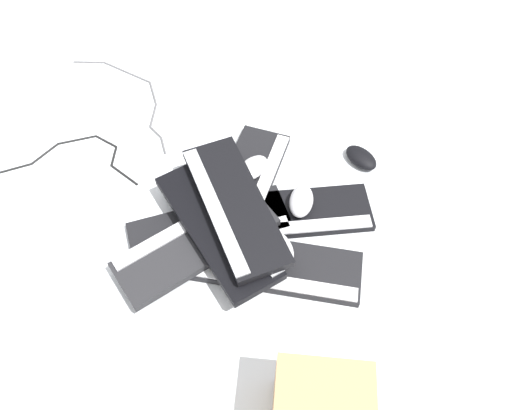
{
  "coord_description": "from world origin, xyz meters",
  "views": [
    {
      "loc": [
        -0.31,
        -0.66,
        1.18
      ],
      "look_at": [
        0.02,
        0.05,
        0.06
      ],
      "focal_mm": 35.0,
      "sensor_mm": 36.0,
      "label": 1
    }
  ],
  "objects_px": {
    "keyboard_3": "(278,266)",
    "mouse_2": "(279,248)",
    "keyboard_0": "(293,214)",
    "mouse_3": "(252,168)",
    "keyboard_6": "(234,205)",
    "keyboard_2": "(210,228)",
    "mouse_4": "(226,184)",
    "keyboard_5": "(218,225)",
    "keyboard_1": "(245,186)",
    "mouse_0": "(361,158)",
    "keyboard_4": "(196,242)",
    "mouse_1": "(301,201)"
  },
  "relations": [
    {
      "from": "mouse_0",
      "to": "mouse_2",
      "type": "distance_m",
      "value": 0.42
    },
    {
      "from": "mouse_1",
      "to": "keyboard_6",
      "type": "bearing_deg",
      "value": 116.94
    },
    {
      "from": "mouse_2",
      "to": "keyboard_5",
      "type": "bearing_deg",
      "value": -132.92
    },
    {
      "from": "mouse_4",
      "to": "keyboard_3",
      "type": "bearing_deg",
      "value": 162.04
    },
    {
      "from": "keyboard_6",
      "to": "keyboard_2",
      "type": "bearing_deg",
      "value": 167.62
    },
    {
      "from": "keyboard_3",
      "to": "mouse_4",
      "type": "distance_m",
      "value": 0.29
    },
    {
      "from": "keyboard_6",
      "to": "mouse_3",
      "type": "height_order",
      "value": "keyboard_6"
    },
    {
      "from": "keyboard_5",
      "to": "mouse_3",
      "type": "relative_size",
      "value": 4.14
    },
    {
      "from": "keyboard_0",
      "to": "mouse_3",
      "type": "xyz_separation_m",
      "value": [
        -0.05,
        0.17,
        0.04
      ]
    },
    {
      "from": "keyboard_5",
      "to": "mouse_1",
      "type": "relative_size",
      "value": 4.14
    },
    {
      "from": "keyboard_0",
      "to": "mouse_2",
      "type": "distance_m",
      "value": 0.14
    },
    {
      "from": "keyboard_3",
      "to": "keyboard_4",
      "type": "relative_size",
      "value": 0.97
    },
    {
      "from": "keyboard_1",
      "to": "keyboard_5",
      "type": "xyz_separation_m",
      "value": [
        -0.14,
        -0.13,
        0.06
      ]
    },
    {
      "from": "mouse_4",
      "to": "keyboard_2",
      "type": "bearing_deg",
      "value": 113.12
    },
    {
      "from": "mouse_2",
      "to": "mouse_4",
      "type": "bearing_deg",
      "value": -169.07
    },
    {
      "from": "keyboard_6",
      "to": "mouse_4",
      "type": "relative_size",
      "value": 4.06
    },
    {
      "from": "keyboard_0",
      "to": "mouse_2",
      "type": "height_order",
      "value": "mouse_2"
    },
    {
      "from": "keyboard_2",
      "to": "keyboard_3",
      "type": "height_order",
      "value": "same"
    },
    {
      "from": "mouse_2",
      "to": "keyboard_1",
      "type": "bearing_deg",
      "value": 177.54
    },
    {
      "from": "keyboard_5",
      "to": "mouse_2",
      "type": "bearing_deg",
      "value": -43.37
    },
    {
      "from": "keyboard_3",
      "to": "mouse_2",
      "type": "height_order",
      "value": "mouse_2"
    },
    {
      "from": "keyboard_1",
      "to": "mouse_3",
      "type": "xyz_separation_m",
      "value": [
        0.03,
        0.03,
        0.04
      ]
    },
    {
      "from": "keyboard_0",
      "to": "mouse_2",
      "type": "bearing_deg",
      "value": -133.23
    },
    {
      "from": "mouse_4",
      "to": "mouse_2",
      "type": "bearing_deg",
      "value": 166.63
    },
    {
      "from": "keyboard_5",
      "to": "mouse_1",
      "type": "height_order",
      "value": "keyboard_5"
    },
    {
      "from": "keyboard_0",
      "to": "mouse_3",
      "type": "bearing_deg",
      "value": 105.31
    },
    {
      "from": "mouse_0",
      "to": "mouse_1",
      "type": "distance_m",
      "value": 0.27
    },
    {
      "from": "keyboard_4",
      "to": "mouse_0",
      "type": "distance_m",
      "value": 0.57
    },
    {
      "from": "mouse_2",
      "to": "mouse_4",
      "type": "xyz_separation_m",
      "value": [
        -0.05,
        0.25,
        0.0
      ]
    },
    {
      "from": "keyboard_5",
      "to": "keyboard_1",
      "type": "bearing_deg",
      "value": 43.48
    },
    {
      "from": "keyboard_1",
      "to": "keyboard_4",
      "type": "relative_size",
      "value": 0.92
    },
    {
      "from": "keyboard_3",
      "to": "mouse_0",
      "type": "relative_size",
      "value": 4.06
    },
    {
      "from": "mouse_3",
      "to": "mouse_0",
      "type": "bearing_deg",
      "value": 143.24
    },
    {
      "from": "mouse_1",
      "to": "mouse_4",
      "type": "distance_m",
      "value": 0.22
    },
    {
      "from": "mouse_3",
      "to": "keyboard_5",
      "type": "bearing_deg",
      "value": 19.16
    },
    {
      "from": "keyboard_2",
      "to": "keyboard_4",
      "type": "relative_size",
      "value": 0.99
    },
    {
      "from": "keyboard_0",
      "to": "mouse_3",
      "type": "distance_m",
      "value": 0.18
    },
    {
      "from": "keyboard_3",
      "to": "mouse_1",
      "type": "bearing_deg",
      "value": 45.18
    },
    {
      "from": "keyboard_3",
      "to": "mouse_1",
      "type": "height_order",
      "value": "mouse_1"
    },
    {
      "from": "keyboard_0",
      "to": "keyboard_3",
      "type": "xyz_separation_m",
      "value": [
        -0.11,
        -0.13,
        0.0
      ]
    },
    {
      "from": "keyboard_1",
      "to": "keyboard_6",
      "type": "distance_m",
      "value": 0.16
    },
    {
      "from": "mouse_3",
      "to": "keyboard_1",
      "type": "bearing_deg",
      "value": 13.89
    },
    {
      "from": "keyboard_0",
      "to": "mouse_3",
      "type": "relative_size",
      "value": 4.23
    },
    {
      "from": "mouse_2",
      "to": "keyboard_0",
      "type": "bearing_deg",
      "value": 137.21
    },
    {
      "from": "mouse_2",
      "to": "mouse_3",
      "type": "relative_size",
      "value": 1.0
    },
    {
      "from": "mouse_1",
      "to": "mouse_2",
      "type": "xyz_separation_m",
      "value": [
        -0.12,
        -0.11,
        0.0
      ]
    },
    {
      "from": "keyboard_3",
      "to": "keyboard_6",
      "type": "distance_m",
      "value": 0.2
    },
    {
      "from": "keyboard_3",
      "to": "mouse_3",
      "type": "distance_m",
      "value": 0.31
    },
    {
      "from": "keyboard_5",
      "to": "mouse_0",
      "type": "bearing_deg",
      "value": 8.6
    },
    {
      "from": "mouse_1",
      "to": "mouse_3",
      "type": "xyz_separation_m",
      "value": [
        -0.08,
        0.16,
        0.0
      ]
    }
  ]
}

